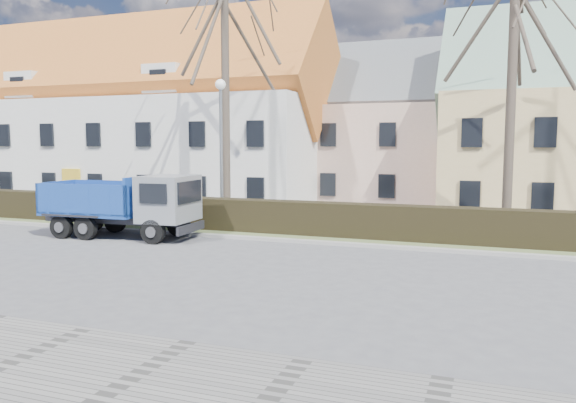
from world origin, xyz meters
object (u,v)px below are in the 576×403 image
at_px(parked_car_a, 104,197).
at_px(cart_frame, 155,230).
at_px(dump_truck, 116,205).
at_px(streetlight, 221,153).

bearing_deg(parked_car_a, cart_frame, -128.73).
distance_m(dump_truck, parked_car_a, 9.81).
bearing_deg(parked_car_a, streetlight, -109.77).
bearing_deg(streetlight, parked_car_a, 157.65).
xyz_separation_m(dump_truck, streetlight, (2.73, 3.62, 1.94)).
bearing_deg(cart_frame, dump_truck, -160.31).
height_order(streetlight, cart_frame, streetlight).
height_order(streetlight, parked_car_a, streetlight).
xyz_separation_m(cart_frame, parked_car_a, (-7.84, 6.88, 0.40)).
bearing_deg(dump_truck, parked_car_a, 128.11).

